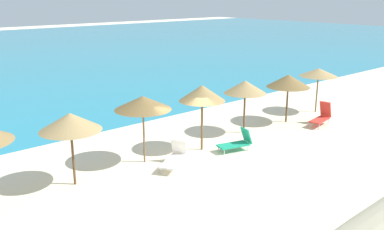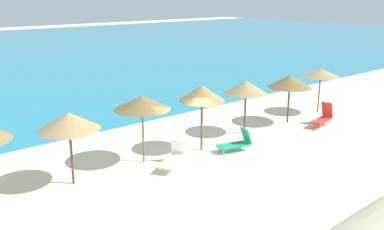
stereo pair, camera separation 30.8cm
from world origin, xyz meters
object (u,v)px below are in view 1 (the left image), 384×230
at_px(beach_umbrella_5, 245,87).
at_px(beach_umbrella_6, 288,81).
at_px(beach_umbrella_4, 202,93).
at_px(beach_umbrella_7, 319,72).
at_px(lounge_chair_0, 322,116).
at_px(beach_umbrella_3, 143,103).
at_px(beach_umbrella_2, 70,122).
at_px(lounge_chair_2, 237,142).
at_px(lounge_chair_1, 175,157).

relative_size(beach_umbrella_5, beach_umbrella_6, 1.02).
bearing_deg(beach_umbrella_4, beach_umbrella_7, 1.76).
bearing_deg(lounge_chair_0, beach_umbrella_6, 21.74).
xyz_separation_m(beach_umbrella_6, beach_umbrella_7, (2.99, 0.13, 0.08)).
bearing_deg(beach_umbrella_7, lounge_chair_0, -140.47).
relative_size(beach_umbrella_7, lounge_chair_0, 1.59).
bearing_deg(beach_umbrella_3, beach_umbrella_2, -178.07).
xyz_separation_m(beach_umbrella_2, lounge_chair_2, (6.98, -1.47, -1.98)).
bearing_deg(lounge_chair_0, lounge_chair_1, 76.64).
xyz_separation_m(beach_umbrella_7, lounge_chair_2, (-8.18, -1.40, -1.94)).
relative_size(beach_umbrella_4, lounge_chair_1, 1.66).
bearing_deg(beach_umbrella_6, lounge_chair_0, -59.15).
distance_m(beach_umbrella_3, beach_umbrella_7, 12.02).
xyz_separation_m(beach_umbrella_4, lounge_chair_1, (-2.11, -0.72, -2.18)).
xyz_separation_m(beach_umbrella_4, beach_umbrella_5, (3.19, 0.41, -0.25)).
distance_m(beach_umbrella_4, lounge_chair_0, 7.63).
xyz_separation_m(beach_umbrella_7, lounge_chair_0, (-2.06, -1.70, -1.85)).
relative_size(lounge_chair_1, lounge_chair_2, 1.09).
bearing_deg(lounge_chair_1, beach_umbrella_2, 42.74).
height_order(beach_umbrella_4, lounge_chair_2, beach_umbrella_4).
distance_m(beach_umbrella_5, lounge_chair_1, 5.76).
distance_m(beach_umbrella_5, beach_umbrella_6, 3.09).
distance_m(beach_umbrella_7, lounge_chair_1, 11.59).
bearing_deg(lounge_chair_1, beach_umbrella_3, -2.87).
height_order(beach_umbrella_7, lounge_chair_0, beach_umbrella_7).
bearing_deg(beach_umbrella_2, beach_umbrella_5, 0.32).
xyz_separation_m(beach_umbrella_5, lounge_chair_2, (-2.11, -1.52, -1.93)).
bearing_deg(beach_umbrella_5, beach_umbrella_2, -179.68).
bearing_deg(lounge_chair_2, beach_umbrella_7, -64.99).
height_order(lounge_chair_0, lounge_chair_1, lounge_chair_0).
distance_m(beach_umbrella_4, lounge_chair_2, 2.67).
bearing_deg(lounge_chair_1, lounge_chair_0, -125.65).
distance_m(lounge_chair_0, lounge_chair_1, 9.35).
bearing_deg(beach_umbrella_4, lounge_chair_2, -45.85).
distance_m(beach_umbrella_3, lounge_chair_2, 4.66).
xyz_separation_m(beach_umbrella_5, lounge_chair_0, (4.01, -1.82, -1.83)).
relative_size(beach_umbrella_4, lounge_chair_0, 1.81).
bearing_deg(lounge_chair_1, beach_umbrella_4, -102.60).
bearing_deg(beach_umbrella_5, beach_umbrella_7, -1.16).
bearing_deg(beach_umbrella_3, beach_umbrella_5, -0.53).
bearing_deg(beach_umbrella_5, beach_umbrella_6, -4.76).
relative_size(beach_umbrella_6, lounge_chair_0, 1.60).
xyz_separation_m(beach_umbrella_3, beach_umbrella_6, (9.03, -0.31, -0.26)).
bearing_deg(lounge_chair_2, beach_umbrella_5, -38.89).
bearing_deg(beach_umbrella_4, beach_umbrella_2, 176.54).
height_order(beach_umbrella_4, lounge_chair_1, beach_umbrella_4).
bearing_deg(beach_umbrella_5, beach_umbrella_4, -172.73).
distance_m(beach_umbrella_6, beach_umbrella_7, 2.99).
height_order(beach_umbrella_3, beach_umbrella_6, beach_umbrella_3).
distance_m(beach_umbrella_6, lounge_chair_2, 5.66).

